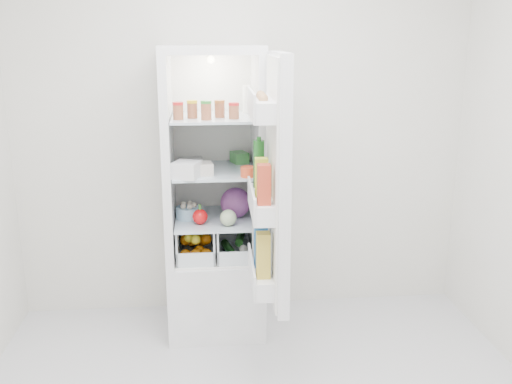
{
  "coord_description": "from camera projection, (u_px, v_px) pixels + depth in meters",
  "views": [
    {
      "loc": [
        -0.26,
        -2.24,
        1.84
      ],
      "look_at": [
        0.04,
        0.95,
        0.97
      ],
      "focal_mm": 40.0,
      "sensor_mm": 36.0,
      "label": 1
    }
  ],
  "objects": [
    {
      "name": "bell_pepper",
      "position": [
        200.0,
        217.0,
        3.45
      ],
      "size": [
        0.09,
        0.09,
        0.09
      ],
      "primitive_type": "sphere",
      "color": "red",
      "rests_on": "shelf_low"
    },
    {
      "name": "shelf_top",
      "position": [
        213.0,
        117.0,
        3.42
      ],
      "size": [
        0.49,
        0.53,
        0.02
      ],
      "primitive_type": "cube",
      "color": "silver",
      "rests_on": "refrigerator"
    },
    {
      "name": "citrus_pile",
      "position": [
        196.0,
        244.0,
        3.6
      ],
      "size": [
        0.2,
        0.31,
        0.16
      ],
      "color": "orange",
      "rests_on": "refrigerator"
    },
    {
      "name": "shelf_low",
      "position": [
        215.0,
        219.0,
        3.59
      ],
      "size": [
        0.49,
        0.53,
        0.01
      ],
      "primitive_type": "cube",
      "color": "silver",
      "rests_on": "refrigerator"
    },
    {
      "name": "salad_bag",
      "position": [
        228.0,
        218.0,
        3.42
      ],
      "size": [
        0.1,
        0.1,
        0.1
      ],
      "primitive_type": "sphere",
      "color": "#ABC191",
      "rests_on": "shelf_low"
    },
    {
      "name": "fridge_door",
      "position": [
        273.0,
        186.0,
        2.97
      ],
      "size": [
        0.18,
        0.6,
        1.3
      ],
      "rotation": [
        0.0,
        0.0,
        1.55
      ],
      "color": "silver",
      "rests_on": "refrigerator"
    },
    {
      "name": "condiment_jars",
      "position": [
        206.0,
        111.0,
        3.29
      ],
      "size": [
        0.38,
        0.16,
        0.08
      ],
      "color": "#B21919",
      "rests_on": "shelf_top"
    },
    {
      "name": "mushroom_bowl",
      "position": [
        188.0,
        213.0,
        3.57
      ],
      "size": [
        0.19,
        0.19,
        0.07
      ],
      "primitive_type": "cylinder",
      "rotation": [
        0.0,
        0.0,
        0.24
      ],
      "color": "#9CCAE9",
      "rests_on": "shelf_low"
    },
    {
      "name": "veg_pile",
      "position": [
        235.0,
        245.0,
        3.64
      ],
      "size": [
        0.16,
        0.3,
        0.1
      ],
      "color": "#1B4F1A",
      "rests_on": "refrigerator"
    },
    {
      "name": "refrigerator",
      "position": [
        215.0,
        227.0,
        3.67
      ],
      "size": [
        0.6,
        0.6,
        1.8
      ],
      "color": "silver",
      "rests_on": "ground"
    },
    {
      "name": "tin_red",
      "position": [
        248.0,
        172.0,
        3.32
      ],
      "size": [
        0.11,
        0.11,
        0.06
      ],
      "primitive_type": "cylinder",
      "rotation": [
        0.0,
        0.0,
        -0.34
      ],
      "color": "#DA4520",
      "rests_on": "shelf_mid"
    },
    {
      "name": "crisper_right",
      "position": [
        234.0,
        238.0,
        3.63
      ],
      "size": [
        0.23,
        0.46,
        0.22
      ],
      "primitive_type": null,
      "color": "silver",
      "rests_on": "refrigerator"
    },
    {
      "name": "tub_green",
      "position": [
        239.0,
        157.0,
        3.69
      ],
      "size": [
        0.12,
        0.14,
        0.07
      ],
      "primitive_type": "cube",
      "rotation": [
        0.0,
        0.0,
        0.31
      ],
      "color": "#469A46",
      "rests_on": "shelf_mid"
    },
    {
      "name": "crisper_left",
      "position": [
        196.0,
        239.0,
        3.61
      ],
      "size": [
        0.23,
        0.46,
        0.22
      ],
      "primitive_type": null,
      "color": "silver",
      "rests_on": "refrigerator"
    },
    {
      "name": "tub_cream",
      "position": [
        202.0,
        169.0,
        3.37
      ],
      "size": [
        0.14,
        0.14,
        0.07
      ],
      "primitive_type": "cube",
      "rotation": [
        0.0,
        0.0,
        0.13
      ],
      "color": "beige",
      "rests_on": "shelf_mid"
    },
    {
      "name": "shelf_mid",
      "position": [
        214.0,
        171.0,
        3.51
      ],
      "size": [
        0.49,
        0.53,
        0.02
      ],
      "primitive_type": "cube",
      "color": "silver",
      "rests_on": "refrigerator"
    },
    {
      "name": "red_cabbage",
      "position": [
        236.0,
        203.0,
        3.57
      ],
      "size": [
        0.19,
        0.19,
        0.19
      ],
      "primitive_type": "sphere",
      "color": "#5B1F56",
      "rests_on": "shelf_low"
    },
    {
      "name": "squeeze_bottle",
      "position": [
        247.0,
        99.0,
        3.53
      ],
      "size": [
        0.06,
        0.06,
        0.17
      ],
      "primitive_type": "cylinder",
      "rotation": [
        0.0,
        0.0,
        -0.41
      ],
      "color": "white",
      "rests_on": "shelf_top"
    },
    {
      "name": "foil_tray",
      "position": [
        191.0,
        161.0,
        3.66
      ],
      "size": [
        0.16,
        0.13,
        0.04
      ],
      "primitive_type": "cube",
      "rotation": [
        0.0,
        0.0,
        0.12
      ],
      "color": "silver",
      "rests_on": "shelf_mid"
    },
    {
      "name": "tub_white",
      "position": [
        186.0,
        170.0,
        3.29
      ],
      "size": [
        0.19,
        0.19,
        0.09
      ],
      "primitive_type": "cube",
      "rotation": [
        0.0,
        0.0,
        -0.35
      ],
      "color": "silver",
      "rests_on": "shelf_mid"
    },
    {
      "name": "room_walls",
      "position": [
        269.0,
        103.0,
        2.24
      ],
      "size": [
        3.02,
        3.02,
        2.61
      ],
      "color": "beige",
      "rests_on": "ground"
    }
  ]
}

